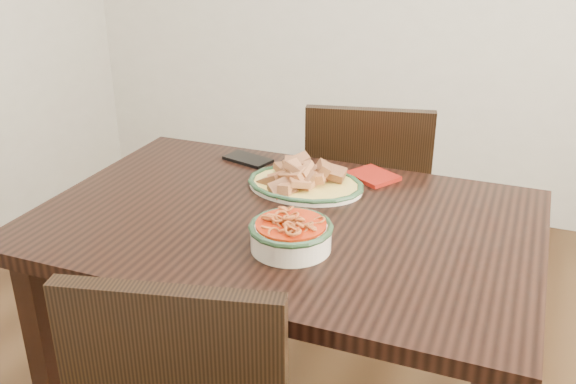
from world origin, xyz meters
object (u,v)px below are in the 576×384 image
at_px(smartphone, 248,159).
at_px(chair_far, 366,205).
at_px(dining_table, 285,247).
at_px(noodle_bowl, 291,232).
at_px(fish_plate, 305,174).

bearing_deg(smartphone, chair_far, 63.93).
relative_size(dining_table, noodle_bowl, 6.44).
bearing_deg(noodle_bowl, chair_far, 92.00).
bearing_deg(dining_table, noodle_bowl, -63.73).
xyz_separation_m(fish_plate, smartphone, (-0.24, 0.14, -0.04)).
bearing_deg(chair_far, smartphone, 36.03).
bearing_deg(smartphone, noodle_bowl, -39.70).
relative_size(noodle_bowl, smartphone, 1.34).
distance_m(dining_table, noodle_bowl, 0.22).
bearing_deg(dining_table, smartphone, 128.30).
xyz_separation_m(fish_plate, noodle_bowl, (0.09, -0.34, -0.00)).
relative_size(dining_table, fish_plate, 3.89).
height_order(fish_plate, noodle_bowl, fish_plate).
distance_m(noodle_bowl, smartphone, 0.59).
relative_size(chair_far, fish_plate, 2.70).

